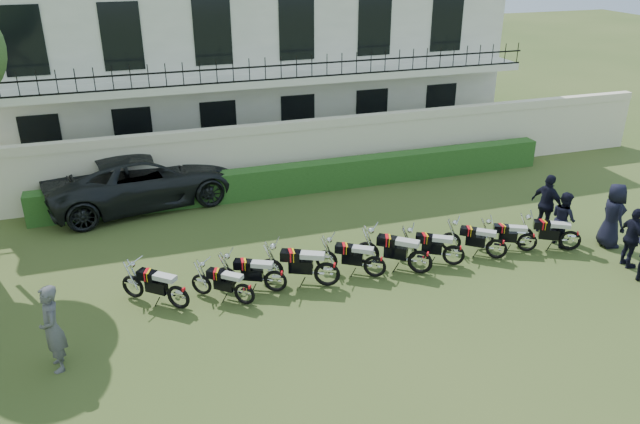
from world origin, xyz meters
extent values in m
plane|color=#34481D|center=(0.00, 0.00, 0.00)|extent=(100.00, 100.00, 0.00)
cube|color=beige|center=(0.00, 8.00, 1.00)|extent=(30.00, 0.30, 2.00)
cube|color=beige|center=(0.00, 8.00, 2.15)|extent=(30.00, 0.35, 0.30)
cube|color=#1E4518|center=(1.00, 7.20, 0.50)|extent=(18.00, 0.60, 1.00)
cube|color=white|center=(0.00, 14.00, 3.50)|extent=(20.00, 8.00, 7.00)
cube|color=white|center=(0.00, 9.30, 3.50)|extent=(20.00, 1.40, 0.25)
cube|color=black|center=(0.00, 8.65, 4.10)|extent=(20.00, 0.05, 0.05)
cube|color=black|center=(0.00, 8.65, 3.65)|extent=(20.00, 0.05, 0.05)
cube|color=black|center=(-7.50, 10.02, 1.60)|extent=(1.30, 0.12, 2.20)
cube|color=black|center=(-7.50, 10.02, 5.10)|extent=(1.30, 0.12, 2.20)
cube|color=black|center=(-4.50, 10.02, 1.60)|extent=(1.30, 0.12, 2.20)
cube|color=black|center=(-4.50, 10.02, 5.10)|extent=(1.30, 0.12, 2.20)
cube|color=black|center=(-1.50, 10.02, 1.60)|extent=(1.30, 0.12, 2.20)
cube|color=black|center=(-1.50, 10.02, 5.10)|extent=(1.30, 0.12, 2.20)
cube|color=black|center=(1.50, 10.02, 1.60)|extent=(1.30, 0.12, 2.20)
cube|color=black|center=(1.50, 10.02, 5.10)|extent=(1.30, 0.12, 2.20)
cube|color=black|center=(4.50, 10.02, 1.60)|extent=(1.30, 0.12, 2.20)
cube|color=black|center=(4.50, 10.02, 5.10)|extent=(1.30, 0.12, 2.20)
cube|color=black|center=(7.50, 10.02, 1.60)|extent=(1.30, 0.12, 2.20)
cube|color=black|center=(7.50, 10.02, 5.10)|extent=(1.30, 0.12, 2.20)
torus|color=black|center=(-3.57, 0.57, 0.30)|extent=(0.53, 0.46, 0.61)
torus|color=black|center=(-4.57, 1.41, 0.30)|extent=(0.53, 0.46, 0.61)
cube|color=black|center=(-4.03, 0.96, 0.45)|extent=(0.54, 0.49, 0.30)
cube|color=black|center=(-4.21, 1.11, 0.73)|extent=(0.52, 0.49, 0.22)
cube|color=red|center=(-4.21, 1.11, 0.74)|extent=(0.17, 0.28, 0.23)
cube|color=#E8B10C|center=(-4.16, 1.07, 0.74)|extent=(0.14, 0.27, 0.23)
cube|color=#AEAEAE|center=(-3.82, 0.78, 0.77)|extent=(0.58, 0.54, 0.12)
cylinder|color=silver|center=(-4.45, 1.32, 1.03)|extent=(0.41, 0.48, 0.03)
torus|color=black|center=(-2.08, 0.32, 0.28)|extent=(0.48, 0.42, 0.56)
torus|color=black|center=(-3.00, 1.08, 0.28)|extent=(0.48, 0.42, 0.56)
cube|color=black|center=(-2.50, 0.67, 0.41)|extent=(0.49, 0.45, 0.28)
cube|color=black|center=(-2.66, 0.81, 0.66)|extent=(0.47, 0.45, 0.20)
cube|color=red|center=(-2.66, 0.81, 0.67)|extent=(0.15, 0.26, 0.21)
cube|color=#E8B10C|center=(-2.62, 0.77, 0.67)|extent=(0.13, 0.25, 0.21)
cube|color=#AEAEAE|center=(-2.31, 0.51, 0.70)|extent=(0.53, 0.49, 0.11)
cylinder|color=silver|center=(-2.89, 0.99, 0.94)|extent=(0.37, 0.44, 0.03)
torus|color=black|center=(-1.12, 0.75, 0.29)|extent=(0.57, 0.34, 0.60)
torus|color=black|center=(-2.26, 1.30, 0.29)|extent=(0.57, 0.34, 0.60)
cube|color=black|center=(-1.64, 1.01, 0.44)|extent=(0.56, 0.39, 0.29)
cube|color=black|center=(-1.84, 1.10, 0.70)|extent=(0.51, 0.42, 0.21)
cube|color=red|center=(-1.84, 1.10, 0.71)|extent=(0.10, 0.27, 0.22)
cube|color=#E8B10C|center=(-1.79, 1.08, 0.71)|extent=(0.08, 0.27, 0.22)
cube|color=#AEAEAE|center=(-1.41, 0.89, 0.74)|extent=(0.59, 0.45, 0.12)
cylinder|color=silver|center=(-2.13, 1.24, 1.00)|extent=(0.28, 0.54, 0.03)
torus|color=black|center=(0.27, 0.57, 0.33)|extent=(0.65, 0.38, 0.68)
torus|color=black|center=(-1.03, 1.20, 0.33)|extent=(0.65, 0.38, 0.68)
cube|color=black|center=(-0.33, 0.86, 0.50)|extent=(0.64, 0.44, 0.33)
cube|color=black|center=(-0.56, 0.97, 0.80)|extent=(0.58, 0.48, 0.24)
cube|color=red|center=(-0.56, 0.97, 0.81)|extent=(0.12, 0.31, 0.26)
cube|color=#E8B10C|center=(-0.50, 0.94, 0.81)|extent=(0.08, 0.30, 0.26)
cube|color=#AEAEAE|center=(-0.06, 0.73, 0.84)|extent=(0.67, 0.50, 0.13)
cylinder|color=silver|center=(-0.88, 1.12, 1.13)|extent=(0.32, 0.62, 0.03)
torus|color=black|center=(1.49, 0.60, 0.30)|extent=(0.56, 0.40, 0.60)
torus|color=black|center=(0.40, 1.29, 0.30)|extent=(0.56, 0.40, 0.60)
cube|color=black|center=(0.99, 0.92, 0.45)|extent=(0.56, 0.44, 0.30)
cube|color=black|center=(0.79, 1.04, 0.71)|extent=(0.51, 0.46, 0.22)
cube|color=red|center=(0.79, 1.04, 0.72)|extent=(0.14, 0.28, 0.23)
cube|color=#E8B10C|center=(0.84, 1.01, 0.72)|extent=(0.11, 0.27, 0.23)
cube|color=#AEAEAE|center=(1.21, 0.77, 0.75)|extent=(0.59, 0.49, 0.12)
cylinder|color=silver|center=(0.53, 1.21, 1.01)|extent=(0.34, 0.52, 0.03)
torus|color=black|center=(2.70, 0.30, 0.33)|extent=(0.59, 0.50, 0.67)
torus|color=black|center=(1.58, 1.19, 0.33)|extent=(0.59, 0.50, 0.67)
cube|color=black|center=(2.18, 0.71, 0.49)|extent=(0.60, 0.53, 0.33)
cube|color=black|center=(1.98, 0.87, 0.79)|extent=(0.57, 0.53, 0.24)
cube|color=red|center=(1.98, 0.87, 0.80)|extent=(0.18, 0.31, 0.25)
cube|color=#E8B10C|center=(2.04, 0.82, 0.80)|extent=(0.15, 0.30, 0.25)
cube|color=#AEAEAE|center=(2.41, 0.52, 0.84)|extent=(0.64, 0.58, 0.13)
cylinder|color=silver|center=(1.71, 1.08, 1.12)|extent=(0.44, 0.54, 0.03)
torus|color=black|center=(3.75, 0.55, 0.29)|extent=(0.56, 0.38, 0.60)
torus|color=black|center=(2.66, 1.20, 0.29)|extent=(0.56, 0.38, 0.60)
cube|color=black|center=(3.24, 0.85, 0.44)|extent=(0.55, 0.43, 0.29)
cube|color=black|center=(3.05, 0.97, 0.71)|extent=(0.51, 0.45, 0.22)
cube|color=red|center=(3.05, 0.97, 0.72)|extent=(0.13, 0.27, 0.23)
cube|color=#E8B10C|center=(3.10, 0.94, 0.72)|extent=(0.10, 0.27, 0.23)
cube|color=#AEAEAE|center=(3.47, 0.71, 0.75)|extent=(0.58, 0.48, 0.12)
cylinder|color=silver|center=(2.78, 1.13, 1.00)|extent=(0.33, 0.52, 0.03)
torus|color=black|center=(5.00, 0.46, 0.29)|extent=(0.51, 0.43, 0.59)
torus|color=black|center=(4.02, 1.23, 0.29)|extent=(0.51, 0.43, 0.59)
cube|color=black|center=(4.55, 0.82, 0.43)|extent=(0.52, 0.46, 0.29)
cube|color=black|center=(4.37, 0.96, 0.69)|extent=(0.49, 0.46, 0.21)
cube|color=red|center=(4.37, 0.96, 0.70)|extent=(0.15, 0.27, 0.22)
cube|color=#E8B10C|center=(4.42, 0.92, 0.70)|extent=(0.13, 0.26, 0.22)
cube|color=#AEAEAE|center=(4.75, 0.66, 0.73)|extent=(0.56, 0.51, 0.12)
cylinder|color=silver|center=(4.13, 1.14, 0.98)|extent=(0.38, 0.47, 0.03)
torus|color=black|center=(6.10, 0.69, 0.27)|extent=(0.53, 0.32, 0.55)
torus|color=black|center=(5.03, 1.21, 0.27)|extent=(0.53, 0.32, 0.55)
cube|color=black|center=(5.61, 0.93, 0.41)|extent=(0.52, 0.37, 0.27)
cube|color=black|center=(5.42, 1.03, 0.65)|extent=(0.47, 0.39, 0.20)
cube|color=red|center=(5.42, 1.03, 0.66)|extent=(0.10, 0.25, 0.21)
cube|color=#E8B10C|center=(5.47, 1.00, 0.66)|extent=(0.07, 0.25, 0.21)
cube|color=#AEAEAE|center=(5.83, 0.83, 0.69)|extent=(0.54, 0.42, 0.11)
cylinder|color=silver|center=(5.16, 1.15, 0.93)|extent=(0.26, 0.50, 0.03)
torus|color=black|center=(7.31, 0.32, 0.30)|extent=(0.57, 0.37, 0.60)
torus|color=black|center=(6.19, 0.95, 0.30)|extent=(0.57, 0.37, 0.60)
cube|color=black|center=(6.79, 0.61, 0.44)|extent=(0.56, 0.42, 0.30)
cube|color=black|center=(6.60, 0.73, 0.71)|extent=(0.51, 0.44, 0.22)
cube|color=red|center=(6.60, 0.73, 0.72)|extent=(0.12, 0.28, 0.23)
cube|color=#E8B10C|center=(6.65, 0.70, 0.72)|extent=(0.09, 0.27, 0.23)
cube|color=#AEAEAE|center=(7.02, 0.48, 0.75)|extent=(0.59, 0.47, 0.12)
cylinder|color=silver|center=(6.32, 0.88, 1.00)|extent=(0.32, 0.53, 0.03)
imported|color=black|center=(-4.39, 7.84, 0.87)|extent=(6.64, 3.92, 1.73)
imported|color=#5A5A60|center=(-6.67, -0.46, 0.96)|extent=(0.57, 0.77, 1.91)
imported|color=black|center=(7.66, -0.59, 0.84)|extent=(0.54, 1.03, 1.68)
imported|color=black|center=(8.03, 0.59, 0.94)|extent=(0.79, 1.03, 1.89)
imported|color=black|center=(6.79, 1.09, 0.80)|extent=(0.65, 0.82, 1.60)
imported|color=black|center=(6.79, 1.86, 0.92)|extent=(0.72, 1.16, 1.84)
camera|label=1|loc=(-4.76, -12.08, 8.25)|focal=35.00mm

